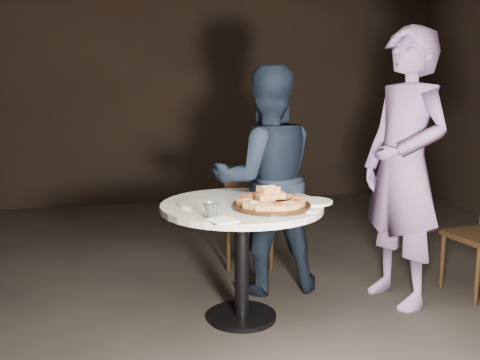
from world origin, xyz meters
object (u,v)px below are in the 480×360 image
at_px(table, 242,225).
at_px(diner_teal, 404,168).
at_px(focaccia_pile, 271,199).
at_px(chair_far, 249,209).
at_px(diner_navy, 266,180).
at_px(water_glass, 211,210).
at_px(serving_board, 271,206).

xyz_separation_m(table, diner_teal, (1.06, 0.06, 0.30)).
height_order(table, diner_teal, diner_teal).
bearing_deg(focaccia_pile, diner_teal, 11.60).
distance_m(chair_far, diner_teal, 1.22).
xyz_separation_m(table, focaccia_pile, (0.14, -0.13, 0.18)).
xyz_separation_m(chair_far, diner_teal, (0.81, -0.82, 0.41)).
distance_m(diner_navy, diner_teal, 0.90).
bearing_deg(water_glass, chair_far, 67.84).
relative_size(serving_board, diner_teal, 0.25).
bearing_deg(chair_far, focaccia_pile, 93.12).
xyz_separation_m(focaccia_pile, water_glass, (-0.37, -0.16, -0.01)).
relative_size(water_glass, chair_far, 0.10).
distance_m(focaccia_pile, diner_navy, 0.60).
distance_m(serving_board, diner_teal, 0.95).
relative_size(diner_navy, diner_teal, 0.87).
bearing_deg(diner_navy, table, 60.49).
relative_size(chair_far, diner_teal, 0.46).
xyz_separation_m(focaccia_pile, diner_navy, (0.13, 0.59, 0.00)).
distance_m(table, chair_far, 0.92).
bearing_deg(diner_teal, serving_board, -92.25).
bearing_deg(serving_board, diner_navy, 78.22).
xyz_separation_m(water_glass, diner_navy, (0.49, 0.75, 0.01)).
xyz_separation_m(serving_board, water_glass, (-0.37, -0.16, 0.03)).
xyz_separation_m(serving_board, chair_far, (0.11, 1.02, -0.25)).
xyz_separation_m(water_glass, diner_teal, (1.29, 0.35, 0.12)).
relative_size(water_glass, diner_teal, 0.05).
height_order(water_glass, chair_far, chair_far).
relative_size(table, diner_teal, 0.71).
distance_m(table, diner_teal, 1.10).
bearing_deg(diner_teal, water_glass, -88.89).
relative_size(focaccia_pile, diner_navy, 0.26).
bearing_deg(table, diner_navy, 59.84).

